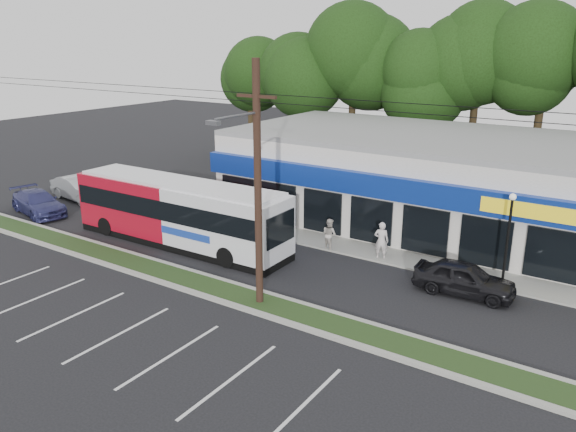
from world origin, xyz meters
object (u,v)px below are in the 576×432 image
(car_dark, at_px, (464,278))
(pedestrian_a, at_px, (381,241))
(lamp_post, at_px, (509,228))
(car_blue, at_px, (38,203))
(metrobus, at_px, (179,211))
(utility_pole, at_px, (253,179))
(car_silver, at_px, (80,188))
(pedestrian_b, at_px, (329,234))

(car_dark, bearing_deg, pedestrian_a, 66.79)
(lamp_post, height_order, car_blue, lamp_post)
(metrobus, bearing_deg, utility_pole, -25.59)
(utility_pole, xyz_separation_m, car_silver, (-19.67, 6.07, -4.59))
(utility_pole, distance_m, metrobus, 9.23)
(utility_pole, distance_m, pedestrian_b, 8.59)
(car_silver, bearing_deg, pedestrian_a, -79.22)
(car_silver, distance_m, pedestrian_b, 19.15)
(car_blue, bearing_deg, pedestrian_a, -64.38)
(utility_pole, xyz_separation_m, pedestrian_b, (-0.56, 7.25, -4.56))
(car_blue, xyz_separation_m, pedestrian_a, (21.44, 4.93, 0.26))
(lamp_post, height_order, pedestrian_b, lamp_post)
(lamp_post, distance_m, metrobus, 16.49)
(utility_pole, distance_m, pedestrian_a, 9.00)
(lamp_post, bearing_deg, pedestrian_b, -175.93)
(pedestrian_b, bearing_deg, car_blue, 32.69)
(car_dark, bearing_deg, car_silver, 86.22)
(metrobus, bearing_deg, pedestrian_a, 20.65)
(lamp_post, height_order, car_dark, lamp_post)
(car_silver, relative_size, car_blue, 0.99)
(pedestrian_a, bearing_deg, car_silver, -14.70)
(utility_pole, relative_size, car_blue, 9.94)
(car_blue, bearing_deg, pedestrian_b, -63.20)
(car_blue, xyz_separation_m, pedestrian_b, (18.60, 4.68, 0.12))
(car_dark, height_order, car_blue, car_dark)
(lamp_post, xyz_separation_m, pedestrian_b, (-8.73, -0.62, -1.82))
(lamp_post, xyz_separation_m, car_silver, (-27.84, -1.80, -1.85))
(utility_pole, bearing_deg, pedestrian_a, 73.05)
(metrobus, relative_size, car_silver, 2.62)
(car_silver, distance_m, car_blue, 3.54)
(pedestrian_a, relative_size, pedestrian_b, 1.16)
(car_blue, bearing_deg, lamp_post, -66.35)
(car_silver, xyz_separation_m, pedestrian_a, (21.96, 1.43, 0.17))
(pedestrian_a, xyz_separation_m, pedestrian_b, (-2.84, -0.25, -0.14))
(metrobus, xyz_separation_m, car_silver, (-11.95, 2.50, -1.04))
(car_silver, xyz_separation_m, pedestrian_b, (19.12, 1.18, 0.03))
(utility_pole, relative_size, pedestrian_b, 29.32)
(lamp_post, distance_m, car_blue, 27.90)
(lamp_post, distance_m, car_dark, 3.08)
(utility_pole, height_order, car_blue, utility_pole)
(metrobus, relative_size, car_blue, 2.61)
(car_dark, xyz_separation_m, pedestrian_b, (-7.57, 1.48, 0.12))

